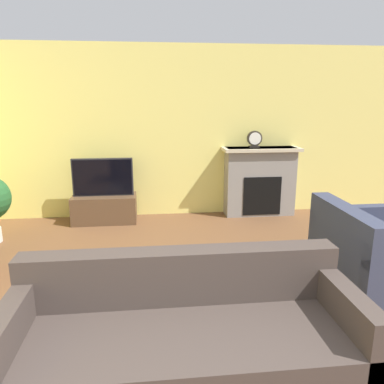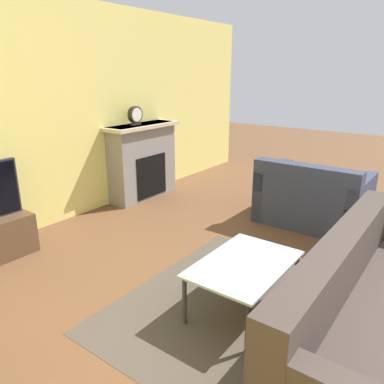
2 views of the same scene
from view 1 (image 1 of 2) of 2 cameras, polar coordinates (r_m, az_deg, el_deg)
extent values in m
cube|color=#EADB72|center=(6.06, -4.54, 9.02)|extent=(8.74, 0.06, 2.70)
cube|color=#4C4238|center=(3.70, -3.62, -16.40)|extent=(2.14, 1.82, 0.00)
cube|color=gray|center=(6.24, 10.27, 1.61)|extent=(1.13, 0.34, 1.11)
cube|color=black|center=(6.12, 10.64, -0.62)|extent=(0.62, 0.01, 0.62)
cube|color=beige|center=(6.12, 10.56, 6.42)|extent=(1.25, 0.40, 0.05)
cube|color=brown|center=(5.98, -13.16, -2.49)|extent=(0.97, 0.45, 0.42)
cube|color=#232328|center=(5.86, -13.43, 2.22)|extent=(0.91, 0.05, 0.58)
cube|color=black|center=(5.84, -13.46, 2.16)|extent=(0.87, 0.01, 0.54)
cube|color=#3D332D|center=(2.73, -0.99, -23.67)|extent=(2.30, 0.90, 0.42)
cube|color=#3D332D|center=(2.81, -1.71, -12.60)|extent=(2.30, 0.20, 0.40)
cube|color=#3D332D|center=(2.79, -25.41, -21.15)|extent=(0.14, 0.90, 0.66)
cube|color=#3D332D|center=(2.94, 21.76, -18.84)|extent=(0.14, 0.90, 0.66)
cube|color=#33384C|center=(4.43, 26.07, -9.59)|extent=(0.93, 1.26, 0.42)
cube|color=#33384C|center=(4.11, 22.37, -4.89)|extent=(0.20, 1.26, 0.40)
cube|color=#33384C|center=(4.83, 22.73, -5.78)|extent=(0.93, 0.14, 0.66)
cylinder|color=#333338|center=(3.38, -11.00, -16.03)|extent=(0.04, 0.04, 0.40)
cylinder|color=#333338|center=(3.41, 4.03, -15.47)|extent=(0.04, 0.04, 0.40)
cylinder|color=#333338|center=(3.85, -10.38, -12.02)|extent=(0.04, 0.04, 0.40)
cylinder|color=#333338|center=(3.88, 2.59, -11.58)|extent=(0.04, 0.04, 0.40)
cube|color=silver|center=(3.51, -3.72, -10.72)|extent=(0.94, 0.62, 0.02)
cube|color=#28231E|center=(6.11, 9.46, 6.83)|extent=(0.17, 0.07, 0.03)
cylinder|color=#28231E|center=(6.10, 9.51, 8.07)|extent=(0.24, 0.07, 0.24)
cylinder|color=white|center=(6.06, 9.60, 8.03)|extent=(0.19, 0.00, 0.19)
camera|label=2|loc=(2.97, -55.65, 7.49)|focal=35.00mm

